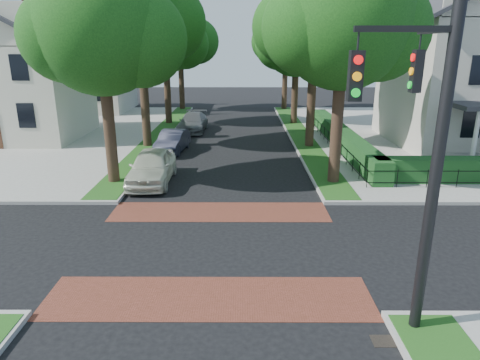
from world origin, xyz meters
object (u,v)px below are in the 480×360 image
traffic_signal (427,140)px  parked_car_middle (173,141)px  parked_car_front (152,167)px  parked_car_rear (193,122)px

traffic_signal → parked_car_middle: bearing=114.9°
parked_car_front → parked_car_middle: (-0.00, 6.64, -0.14)m
parked_car_front → parked_car_rear: bearing=87.2°
traffic_signal → parked_car_rear: (-7.93, 25.34, -3.97)m
traffic_signal → parked_car_rear: bearing=107.4°
traffic_signal → parked_car_middle: 20.53m
traffic_signal → parked_car_front: traffic_signal is taller
parked_car_front → parked_car_middle: bearing=89.5°
parked_car_front → parked_car_rear: 13.73m
parked_car_middle → parked_car_rear: 7.10m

